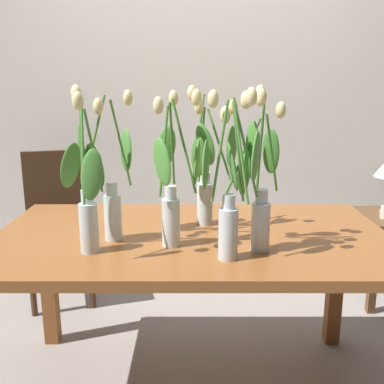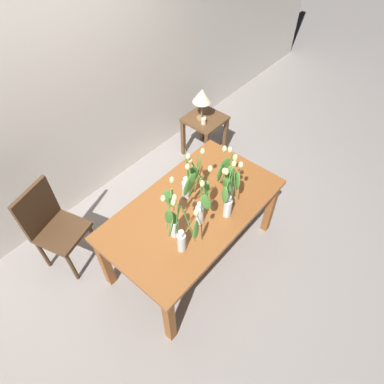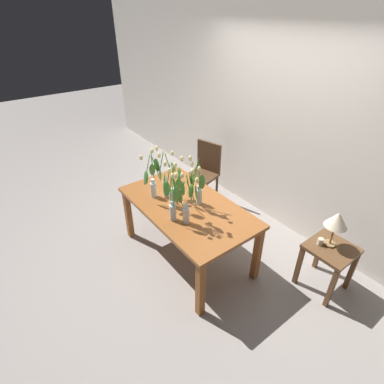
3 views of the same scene
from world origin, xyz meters
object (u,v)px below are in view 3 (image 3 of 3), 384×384
(tulip_vase_0, at_px, (197,188))
(pillar_candle, at_px, (320,242))
(tulip_vase_3, at_px, (153,181))
(dining_chair, at_px, (205,170))
(table_lamp, at_px, (337,220))
(side_table, at_px, (329,256))
(dining_table, at_px, (187,212))
(tulip_vase_4, at_px, (187,204))
(tulip_vase_5, at_px, (174,200))
(tulip_vase_1, at_px, (166,180))
(tulip_vase_2, at_px, (173,189))

(tulip_vase_0, relative_size, pillar_candle, 7.84)
(tulip_vase_3, bearing_deg, dining_chair, 112.43)
(dining_chair, bearing_deg, table_lamp, -1.14)
(side_table, bearing_deg, dining_table, -144.93)
(tulip_vase_4, bearing_deg, tulip_vase_5, -137.44)
(pillar_candle, bearing_deg, side_table, 30.77)
(dining_table, xyz_separation_m, dining_chair, (-0.84, 0.95, -0.12))
(side_table, distance_m, pillar_candle, 0.19)
(dining_table, xyz_separation_m, table_lamp, (1.22, 0.90, 0.21))
(tulip_vase_0, distance_m, tulip_vase_4, 0.31)
(tulip_vase_1, distance_m, dining_chair, 1.21)
(tulip_vase_0, relative_size, tulip_vase_4, 1.00)
(tulip_vase_4, height_order, tulip_vase_5, tulip_vase_4)
(tulip_vase_0, xyz_separation_m, tulip_vase_4, (0.17, -0.26, -0.00))
(dining_table, height_order, table_lamp, table_lamp)
(table_lamp, bearing_deg, side_table, -25.70)
(tulip_vase_3, bearing_deg, tulip_vase_0, 34.04)
(tulip_vase_3, distance_m, table_lamp, 1.94)
(tulip_vase_1, xyz_separation_m, table_lamp, (1.53, 0.97, -0.08))
(tulip_vase_1, relative_size, tulip_vase_4, 1.00)
(dining_chair, xyz_separation_m, pillar_candle, (2.00, -0.12, 0.06))
(tulip_vase_0, relative_size, tulip_vase_1, 1.00)
(tulip_vase_4, xyz_separation_m, pillar_candle, (0.93, 1.00, -0.37))
(dining_table, relative_size, tulip_vase_3, 2.73)
(table_lamp, bearing_deg, tulip_vase_0, -144.90)
(tulip_vase_4, bearing_deg, dining_table, 143.79)
(tulip_vase_3, relative_size, tulip_vase_5, 1.01)
(tulip_vase_0, relative_size, table_lamp, 1.48)
(dining_table, bearing_deg, side_table, 35.07)
(tulip_vase_0, height_order, tulip_vase_3, tulip_vase_0)
(tulip_vase_2, height_order, tulip_vase_3, tulip_vase_3)
(tulip_vase_5, distance_m, side_table, 1.69)
(tulip_vase_0, height_order, tulip_vase_4, tulip_vase_4)
(dining_table, relative_size, tulip_vase_0, 2.72)
(tulip_vase_5, relative_size, pillar_candle, 7.75)
(tulip_vase_2, bearing_deg, tulip_vase_3, -166.80)
(tulip_vase_0, relative_size, tulip_vase_5, 1.01)
(tulip_vase_4, height_order, side_table, tulip_vase_4)
(tulip_vase_1, height_order, pillar_candle, tulip_vase_1)
(tulip_vase_4, xyz_separation_m, side_table, (1.03, 1.06, -0.52))
(tulip_vase_0, bearing_deg, table_lamp, 35.10)
(tulip_vase_5, height_order, pillar_candle, tulip_vase_5)
(tulip_vase_0, bearing_deg, tulip_vase_5, -77.26)
(pillar_candle, bearing_deg, dining_table, -144.57)
(table_lamp, bearing_deg, pillar_candle, -126.50)
(dining_table, height_order, side_table, dining_table)
(tulip_vase_1, relative_size, tulip_vase_5, 1.01)
(dining_table, bearing_deg, tulip_vase_2, -118.77)
(tulip_vase_2, relative_size, dining_chair, 0.62)
(tulip_vase_0, xyz_separation_m, tulip_vase_5, (0.08, -0.35, 0.03))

